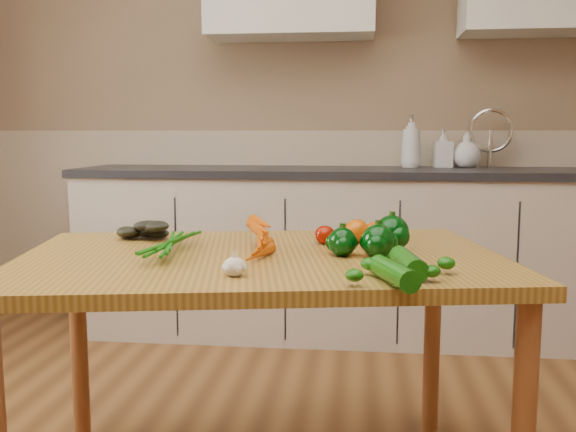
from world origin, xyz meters
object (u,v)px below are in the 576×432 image
Objects in this scene: leafy_greens at (142,225)px; zucchini_b at (394,273)px; table at (261,282)px; tomato_a at (325,235)px; soap_bottle_a at (411,141)px; pepper_b at (392,233)px; carrot_bunch at (232,241)px; soap_bottle_c at (467,150)px; garlic_bulb at (234,267)px; pepper_c at (378,241)px; soap_bottle_b at (443,148)px; tomato_c at (374,232)px; zucchini_a at (408,263)px; pepper_a at (342,242)px; tomato_b at (357,231)px.

leafy_greens is 0.95m from zucchini_b.
table is 23.84× the size of tomato_a.
soap_bottle_a reaches higher than tomato_a.
carrot_bunch is at bearing -170.24° from pepper_b.
soap_bottle_c is 3.44× the size of garlic_bulb.
carrot_bunch is at bearing 175.25° from pepper_c.
soap_bottle_b is 1.58m from tomato_c.
soap_bottle_a is 1.49× the size of zucchini_a.
pepper_c is at bearing -106.76° from soap_bottle_b.
carrot_bunch is (-0.64, -1.72, -0.27)m from soap_bottle_a.
pepper_a is 0.36m from zucchini_b.
carrot_bunch is at bearing 176.86° from pepper_a.
leafy_greens reaches higher than tomato_b.
soap_bottle_c is 2.03m from leafy_greens.
tomato_c is at bearing -109.06° from soap_bottle_b.
zucchini_a is (0.42, 0.07, 0.00)m from garlic_bulb.
zucchini_b is (-0.04, -0.11, -0.00)m from zucchini_a.
soap_bottle_b is 1.09× the size of zucchini_b.
soap_bottle_c is at bearing 8.21° from soap_bottle_a.
pepper_b is at bearing -50.96° from tomato_b.
soap_bottle_b is at bearing 57.22° from table.
soap_bottle_c is 2.07× the size of pepper_c.
zucchini_b is at bearing -84.83° from pepper_c.
pepper_b is at bearing -6.94° from leafy_greens.
carrot_bunch is at bearing -150.83° from tomato_c.
soap_bottle_a is 5.09× the size of garlic_bulb.
pepper_c is (-0.51, -1.78, -0.21)m from soap_bottle_c.
pepper_a is at bearing -13.61° from carrot_bunch.
garlic_bulb is (-0.74, -2.06, -0.24)m from soap_bottle_b.
soap_bottle_a is 2.75× the size of pepper_b.
carrot_bunch is at bearing -28.03° from leafy_greens.
soap_bottle_b is 2.03m from zucchini_a.
table is at bearing -179.64° from pepper_a.
soap_bottle_b reaches higher than leafy_greens.
soap_bottle_b is at bearing 80.25° from zucchini_b.
pepper_a reaches higher than carrot_bunch.
tomato_a reaches higher than table.
soap_bottle_c is at bearing -5.53° from soap_bottle_b.
pepper_c is at bearing -75.95° from tomato_b.
table is at bearing -142.47° from tomato_c.
soap_bottle_b is 3.29× the size of tomato_a.
soap_bottle_a is 2.10m from zucchini_b.
soap_bottle_c reaches higher than tomato_b.
carrot_bunch reaches higher than zucchini_b.
pepper_b is at bearing -72.37° from tomato_c.
pepper_c is (0.42, -0.04, 0.01)m from carrot_bunch.
carrot_bunch is 2.45× the size of pepper_b.
pepper_b reaches higher than tomato_b.
garlic_bulb is 0.54× the size of pepper_b.
soap_bottle_c reaches higher than zucchini_b.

